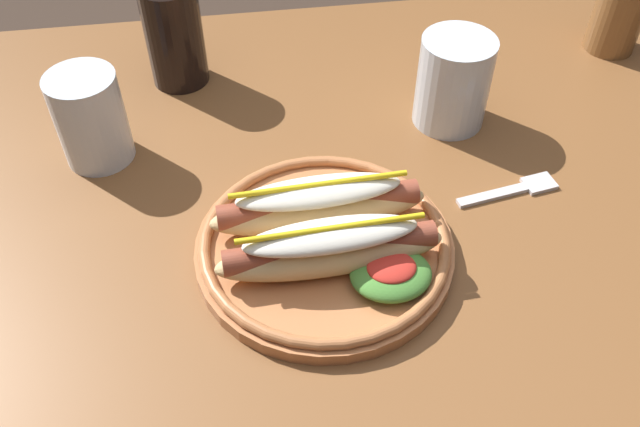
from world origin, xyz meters
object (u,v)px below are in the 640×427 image
Objects in this scene: water_cup at (453,82)px; fork at (515,190)px; soda_cup at (174,35)px; extra_cup at (91,118)px; hot_dog_plate at (327,239)px.

fork is at bearing -74.24° from water_cup.
fork is at bearing -36.71° from soda_cup.
hot_dog_plate is at bearing -38.90° from extra_cup.
extra_cup is (-0.24, 0.20, 0.03)m from hot_dog_plate.
extra_cup is (-0.47, 0.13, 0.05)m from fork.
extra_cup is at bearing 154.36° from fork.
soda_cup is 1.19× the size of water_cup.
hot_dog_plate is 2.39× the size of extra_cup.
hot_dog_plate is 0.31m from extra_cup.
soda_cup is (-0.37, 0.28, 0.06)m from fork.
water_cup reaches higher than fork.
hot_dog_plate is 2.34× the size of water_cup.
fork is (0.23, 0.06, -0.02)m from hot_dog_plate.
soda_cup is at bearing 56.23° from extra_cup.
hot_dog_plate is 2.19× the size of fork.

